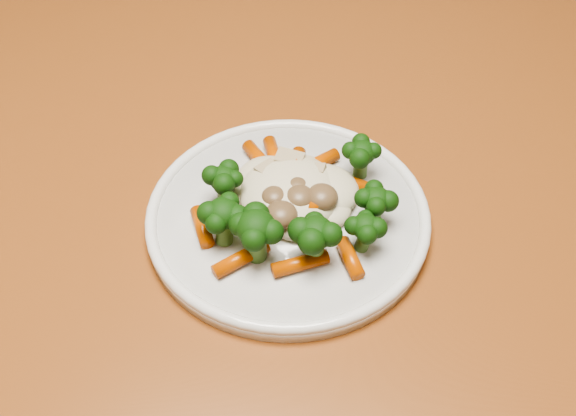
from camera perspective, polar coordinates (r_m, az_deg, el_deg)
The scene contains 3 objects.
dining_table at distance 0.74m, azimuth 4.64°, elevation -2.11°, with size 1.33×0.96×0.75m.
plate at distance 0.61m, azimuth 0.00°, elevation -0.86°, with size 0.24×0.24×0.01m, color silver.
meal at distance 0.59m, azimuth 0.33°, elevation 0.45°, with size 0.17×0.16×0.04m.
Camera 1 is at (-0.28, -0.44, 1.21)m, focal length 45.00 mm.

